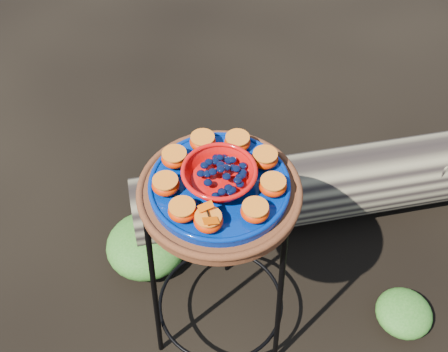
# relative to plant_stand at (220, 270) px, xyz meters

# --- Properties ---
(ground) EXTENTS (60.00, 60.00, 0.00)m
(ground) POSITION_rel_plant_stand_xyz_m (0.00, 0.00, -0.35)
(ground) COLOR black
(plant_stand) EXTENTS (0.44, 0.44, 0.70)m
(plant_stand) POSITION_rel_plant_stand_xyz_m (0.00, 0.00, 0.00)
(plant_stand) COLOR black
(plant_stand) RESTS_ON ground
(terracotta_saucer) EXTENTS (0.41, 0.41, 0.03)m
(terracotta_saucer) POSITION_rel_plant_stand_xyz_m (0.00, 0.00, 0.37)
(terracotta_saucer) COLOR #431F0C
(terracotta_saucer) RESTS_ON plant_stand
(cobalt_plate) EXTENTS (0.35, 0.35, 0.02)m
(cobalt_plate) POSITION_rel_plant_stand_xyz_m (0.00, 0.00, 0.39)
(cobalt_plate) COLOR #001762
(cobalt_plate) RESTS_ON terracotta_saucer
(red_bowl) EXTENTS (0.17, 0.17, 0.05)m
(red_bowl) POSITION_rel_plant_stand_xyz_m (0.00, 0.00, 0.43)
(red_bowl) COLOR red
(red_bowl) RESTS_ON cobalt_plate
(glass_gems) EXTENTS (0.14, 0.14, 0.02)m
(glass_gems) POSITION_rel_plant_stand_xyz_m (0.00, 0.00, 0.47)
(glass_gems) COLOR black
(glass_gems) RESTS_ON red_bowl
(orange_half_0) EXTENTS (0.07, 0.07, 0.04)m
(orange_half_0) POSITION_rel_plant_stand_xyz_m (-0.01, -0.13, 0.42)
(orange_half_0) COLOR red
(orange_half_0) RESTS_ON cobalt_plate
(orange_half_1) EXTENTS (0.07, 0.07, 0.04)m
(orange_half_1) POSITION_rel_plant_stand_xyz_m (0.09, -0.09, 0.42)
(orange_half_1) COLOR red
(orange_half_1) RESTS_ON cobalt_plate
(orange_half_2) EXTENTS (0.07, 0.07, 0.04)m
(orange_half_2) POSITION_rel_plant_stand_xyz_m (0.13, -0.01, 0.42)
(orange_half_2) COLOR red
(orange_half_2) RESTS_ON cobalt_plate
(orange_half_3) EXTENTS (0.07, 0.07, 0.04)m
(orange_half_3) POSITION_rel_plant_stand_xyz_m (0.11, 0.08, 0.42)
(orange_half_3) COLOR red
(orange_half_3) RESTS_ON cobalt_plate
(orange_half_4) EXTENTS (0.07, 0.07, 0.04)m
(orange_half_4) POSITION_rel_plant_stand_xyz_m (0.03, 0.13, 0.42)
(orange_half_4) COLOR red
(orange_half_4) RESTS_ON cobalt_plate
(orange_half_5) EXTENTS (0.07, 0.07, 0.04)m
(orange_half_5) POSITION_rel_plant_stand_xyz_m (-0.06, 0.12, 0.42)
(orange_half_5) COLOR red
(orange_half_5) RESTS_ON cobalt_plate
(orange_half_6) EXTENTS (0.07, 0.07, 0.04)m
(orange_half_6) POSITION_rel_plant_stand_xyz_m (-0.12, 0.05, 0.42)
(orange_half_6) COLOR red
(orange_half_6) RESTS_ON cobalt_plate
(orange_half_7) EXTENTS (0.07, 0.07, 0.04)m
(orange_half_7) POSITION_rel_plant_stand_xyz_m (-0.13, -0.03, 0.42)
(orange_half_7) COLOR red
(orange_half_7) RESTS_ON cobalt_plate
(orange_half_8) EXTENTS (0.07, 0.07, 0.04)m
(orange_half_8) POSITION_rel_plant_stand_xyz_m (-0.07, -0.11, 0.42)
(orange_half_8) COLOR red
(orange_half_8) RESTS_ON cobalt_plate
(butterfly) EXTENTS (0.09, 0.07, 0.01)m
(butterfly) POSITION_rel_plant_stand_xyz_m (-0.01, -0.13, 0.45)
(butterfly) COLOR #D74700
(butterfly) RESTS_ON orange_half_0
(driftwood_log) EXTENTS (1.53, 0.81, 0.28)m
(driftwood_log) POSITION_rel_plant_stand_xyz_m (0.35, 0.55, -0.21)
(driftwood_log) COLOR black
(driftwood_log) RESTS_ON ground
(foliage_left) EXTENTS (0.30, 0.30, 0.15)m
(foliage_left) POSITION_rel_plant_stand_xyz_m (-0.30, 0.25, -0.28)
(foliage_left) COLOR #205715
(foliage_left) RESTS_ON ground
(foliage_right) EXTENTS (0.19, 0.19, 0.10)m
(foliage_right) POSITION_rel_plant_stand_xyz_m (0.62, 0.08, -0.30)
(foliage_right) COLOR #205715
(foliage_right) RESTS_ON ground
(foliage_back) EXTENTS (0.27, 0.27, 0.13)m
(foliage_back) POSITION_rel_plant_stand_xyz_m (-0.17, 0.62, -0.28)
(foliage_back) COLOR #205715
(foliage_back) RESTS_ON ground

